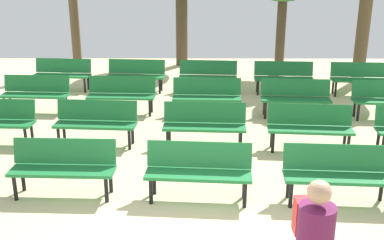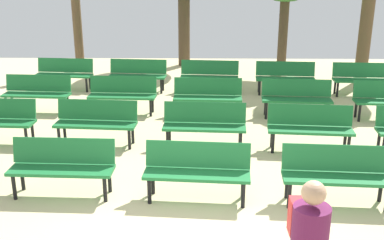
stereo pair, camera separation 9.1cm
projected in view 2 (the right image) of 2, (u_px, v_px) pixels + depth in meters
The scene contains 16 objects.
bench_r0_c1 at pixel (62, 164), 7.25m from camera, with size 1.62×0.54×0.87m.
bench_r0_c2 at pixel (197, 168), 7.10m from camera, with size 1.63×0.60×0.87m.
bench_r0_c3 at pixel (336, 172), 6.98m from camera, with size 1.63×0.59×0.87m.
bench_r1_c1 at pixel (96, 120), 9.27m from camera, with size 1.63×0.59×0.87m.
bench_r1_c2 at pixel (205, 122), 9.12m from camera, with size 1.62×0.57×0.87m.
bench_r1_c3 at pixel (310, 125), 8.97m from camera, with size 1.63×0.61×0.87m.
bench_r2_c0 at pixel (37, 91), 11.34m from camera, with size 1.62×0.57×0.87m.
bench_r2_c1 at pixel (123, 92), 11.22m from camera, with size 1.62×0.56×0.87m.
bench_r2_c2 at pixel (208, 94), 11.05m from camera, with size 1.62×0.55×0.87m.
bench_r2_c3 at pixel (297, 96), 10.92m from camera, with size 1.63×0.60×0.87m.
bench_r3_c0 at pixel (64, 72), 13.30m from camera, with size 1.63×0.61×0.87m.
bench_r3_c1 at pixel (138, 73), 13.16m from camera, with size 1.63×0.61×0.87m.
bench_r3_c2 at pixel (209, 74), 13.02m from camera, with size 1.63×0.61×0.87m.
bench_r3_c3 at pixel (285, 76), 12.86m from camera, with size 1.63×0.59×0.87m.
bench_r3_c4 at pixel (363, 77), 12.71m from camera, with size 1.63×0.58×0.87m.
tree_0 at pixel (77, 19), 15.32m from camera, with size 0.29×0.29×3.41m.
Camera 2 is at (0.14, -4.96, 3.46)m, focal length 43.96 mm.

